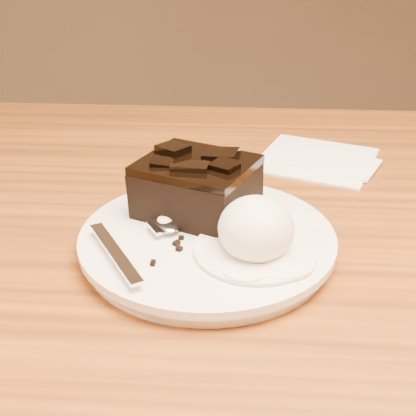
# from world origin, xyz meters

# --- Properties ---
(plate) EXTENTS (0.23, 0.23, 0.02)m
(plate) POSITION_xyz_m (-0.08, -0.04, 0.76)
(plate) COLOR white
(plate) RESTS_ON dining_table
(brownie) EXTENTS (0.13, 0.12, 0.05)m
(brownie) POSITION_xyz_m (-0.09, -0.00, 0.79)
(brownie) COLOR black
(brownie) RESTS_ON plate
(ice_cream_scoop) EXTENTS (0.06, 0.07, 0.05)m
(ice_cream_scoop) POSITION_xyz_m (-0.04, -0.07, 0.79)
(ice_cream_scoop) COLOR white
(ice_cream_scoop) RESTS_ON plate
(melt_puddle) EXTENTS (0.11, 0.11, 0.00)m
(melt_puddle) POSITION_xyz_m (-0.04, -0.07, 0.77)
(melt_puddle) COLOR white
(melt_puddle) RESTS_ON plate
(spoon) EXTENTS (0.11, 0.15, 0.01)m
(spoon) POSITION_xyz_m (-0.12, -0.04, 0.77)
(spoon) COLOR silver
(spoon) RESTS_ON plate
(napkin) EXTENTS (0.17, 0.17, 0.01)m
(napkin) POSITION_xyz_m (0.04, 0.18, 0.75)
(napkin) COLOR white
(napkin) RESTS_ON dining_table
(crumb_a) EXTENTS (0.01, 0.01, 0.00)m
(crumb_a) POSITION_xyz_m (-0.11, -0.07, 0.77)
(crumb_a) COLOR black
(crumb_a) RESTS_ON plate
(crumb_b) EXTENTS (0.01, 0.01, 0.00)m
(crumb_b) POSITION_xyz_m (-0.10, -0.06, 0.77)
(crumb_b) COLOR black
(crumb_b) RESTS_ON plate
(crumb_c) EXTENTS (0.00, 0.01, 0.00)m
(crumb_c) POSITION_xyz_m (-0.12, -0.10, 0.77)
(crumb_c) COLOR black
(crumb_c) RESTS_ON plate
(crumb_d) EXTENTS (0.01, 0.01, 0.00)m
(crumb_d) POSITION_xyz_m (-0.10, -0.08, 0.77)
(crumb_d) COLOR black
(crumb_d) RESTS_ON plate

